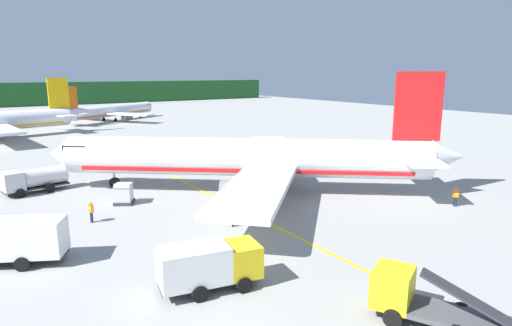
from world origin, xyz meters
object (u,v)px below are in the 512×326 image
at_px(airliner_far_taxiway, 111,111).
at_px(crew_loader_right, 456,196).
at_px(service_truck_baggage, 14,240).
at_px(service_truck_catering, 34,179).
at_px(crew_marshaller, 91,210).
at_px(airliner_foreground, 250,158).
at_px(crew_loader_left, 233,214).
at_px(service_truck_pushback, 209,264).
at_px(service_truck_fuel, 415,298).
at_px(cargo_container_near, 124,194).

bearing_deg(airliner_far_taxiway, crew_loader_right, -86.15).
xyz_separation_m(service_truck_baggage, service_truck_catering, (3.29, 17.75, -0.19)).
height_order(crew_marshaller, crew_loader_right, crew_marshaller).
bearing_deg(crew_loader_right, service_truck_catering, 139.66).
height_order(airliner_foreground, service_truck_baggage, airliner_foreground).
bearing_deg(crew_loader_left, service_truck_pushback, -128.04).
bearing_deg(service_truck_fuel, crew_loader_right, 27.07).
height_order(service_truck_baggage, crew_loader_right, service_truck_baggage).
bearing_deg(service_truck_fuel, crew_marshaller, 112.34).
xyz_separation_m(service_truck_fuel, service_truck_baggage, (-15.40, 17.89, 0.41)).
relative_size(airliner_far_taxiway, service_truck_fuel, 4.20).
bearing_deg(airliner_far_taxiway, airliner_foreground, -95.13).
bearing_deg(airliner_foreground, airliner_far_taxiway, 84.87).
xyz_separation_m(airliner_far_taxiway, service_truck_catering, (-24.85, -61.45, -1.10)).
bearing_deg(crew_marshaller, service_truck_baggage, -137.54).
bearing_deg(service_truck_pushback, airliner_far_taxiway, 77.59).
xyz_separation_m(service_truck_baggage, cargo_container_near, (9.56, 8.93, -0.63)).
xyz_separation_m(service_truck_fuel, crew_loader_left, (-0.62, 16.16, -0.12)).
relative_size(service_truck_baggage, cargo_container_near, 2.93).
height_order(airliner_far_taxiway, service_truck_pushback, airliner_far_taxiway).
height_order(airliner_far_taxiway, service_truck_baggage, airliner_far_taxiway).
bearing_deg(airliner_foreground, crew_loader_right, -49.46).
relative_size(service_truck_catering, crew_marshaller, 3.65).
xyz_separation_m(airliner_far_taxiway, crew_marshaller, (-22.29, -73.85, -1.47)).
distance_m(service_truck_baggage, crew_marshaller, 7.95).
bearing_deg(airliner_far_taxiway, service_truck_catering, -112.02).
xyz_separation_m(airliner_foreground, crew_marshaller, (-15.74, -0.83, -2.36)).
bearing_deg(service_truck_pushback, service_truck_catering, 100.95).
xyz_separation_m(service_truck_baggage, crew_loader_right, (34.04, -8.36, -0.56)).
bearing_deg(service_truck_fuel, cargo_container_near, 102.30).
xyz_separation_m(service_truck_baggage, service_truck_pushback, (8.59, -9.65, -0.10)).
bearing_deg(crew_loader_left, airliner_far_taxiway, 80.63).
height_order(service_truck_fuel, service_truck_baggage, service_truck_baggage).
xyz_separation_m(airliner_foreground, cargo_container_near, (-12.03, 2.74, -2.44)).
xyz_separation_m(cargo_container_near, crew_loader_right, (24.48, -17.29, 0.07)).
bearing_deg(service_truck_pushback, service_truck_fuel, -50.40).
bearing_deg(service_truck_baggage, service_truck_fuel, -49.27).
xyz_separation_m(airliner_far_taxiway, crew_loader_left, (-13.36, -80.93, -1.44)).
xyz_separation_m(airliner_foreground, service_truck_fuel, (-6.19, -24.07, -2.22)).
distance_m(crew_loader_left, crew_loader_right, 20.36).
xyz_separation_m(service_truck_catering, crew_loader_left, (11.50, -19.48, -0.34)).
height_order(service_truck_catering, crew_loader_left, service_truck_catering).
relative_size(cargo_container_near, crew_loader_left, 1.25).
bearing_deg(service_truck_catering, service_truck_fuel, -71.23).
height_order(airliner_far_taxiway, crew_loader_right, airliner_far_taxiway).
height_order(service_truck_pushback, crew_loader_left, service_truck_pushback).
bearing_deg(service_truck_pushback, crew_loader_left, 51.96).
relative_size(service_truck_pushback, crew_marshaller, 3.38).
bearing_deg(crew_marshaller, cargo_container_near, 43.97).
distance_m(airliner_foreground, crew_loader_right, 19.29).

